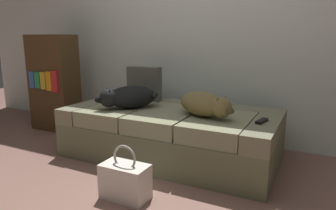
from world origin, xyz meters
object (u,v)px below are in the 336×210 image
dog_tan (205,104)px  throw_pillow (144,84)px  tv_remote (262,121)px  dog_dark (128,97)px  bookshelf (54,83)px  handbag (125,181)px  couch (171,133)px

dog_tan → throw_pillow: size_ratio=1.64×
tv_remote → dog_tan: bearing=-165.4°
dog_dark → throw_pillow: size_ratio=1.55×
throw_pillow → bookshelf: (-1.17, -0.09, -0.06)m
throw_pillow → bookshelf: bookshelf is taller
dog_dark → throw_pillow: (-0.07, 0.39, 0.07)m
dog_tan → throw_pillow: bearing=155.2°
tv_remote → handbag: 1.10m
dog_tan → handbag: bearing=-111.9°
couch → dog_tan: bearing=-15.5°
dog_dark → bookshelf: (-1.24, 0.30, 0.01)m
dog_tan → bookshelf: bearing=172.1°
couch → bookshelf: bookshelf is taller
tv_remote → throw_pillow: (-1.24, 0.34, 0.16)m
tv_remote → throw_pillow: bearing=176.4°
handbag → couch: bearing=94.7°
dog_dark → dog_tan: bearing=2.3°
couch → dog_dark: bearing=-160.6°
dog_dark → bookshelf: bookshelf is taller
dog_tan → handbag: size_ratio=1.48×
couch → throw_pillow: (-0.43, 0.27, 0.39)m
dog_dark → dog_tan: size_ratio=0.94×
couch → throw_pillow: throw_pillow is taller
handbag → dog_tan: bearing=68.1°
dog_dark → tv_remote: bearing=2.4°
throw_pillow → bookshelf: bearing=-175.5°
dog_dark → throw_pillow: bearing=99.8°
couch → tv_remote: bearing=-5.6°
dog_tan → throw_pillow: (-0.79, 0.37, 0.07)m
dog_tan → handbag: dog_tan is taller
dog_tan → bookshelf: 1.98m
dog_tan → handbag: 0.88m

